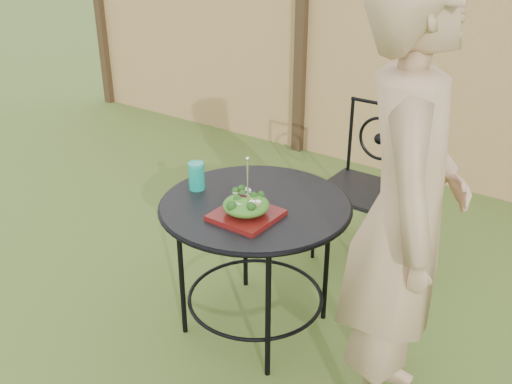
% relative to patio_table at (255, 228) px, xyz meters
% --- Properties ---
extents(ground, '(60.00, 60.00, 0.00)m').
position_rel_patio_table_xyz_m(ground, '(0.12, 0.13, -0.59)').
color(ground, '#2D4616').
rests_on(ground, ground).
extents(fence, '(8.00, 0.12, 1.90)m').
position_rel_patio_table_xyz_m(fence, '(0.12, 2.33, 0.36)').
color(fence, tan).
rests_on(fence, ground).
extents(patio_table, '(0.92, 0.92, 0.72)m').
position_rel_patio_table_xyz_m(patio_table, '(0.00, 0.00, 0.00)').
color(patio_table, black).
rests_on(patio_table, ground).
extents(patio_chair, '(0.46, 0.46, 0.95)m').
position_rel_patio_table_xyz_m(patio_chair, '(0.10, 1.00, -0.08)').
color(patio_chair, black).
rests_on(patio_chair, ground).
extents(diner, '(0.66, 0.79, 1.86)m').
position_rel_patio_table_xyz_m(diner, '(0.77, -0.10, 0.34)').
color(diner, '#A5825E').
rests_on(diner, ground).
extents(salad_plate, '(0.27, 0.27, 0.02)m').
position_rel_patio_table_xyz_m(salad_plate, '(0.06, -0.15, 0.15)').
color(salad_plate, '#4B0F0A').
rests_on(salad_plate, patio_table).
extents(salad, '(0.21, 0.21, 0.08)m').
position_rel_patio_table_xyz_m(salad, '(0.06, -0.15, 0.20)').
color(salad, '#235614').
rests_on(salad, salad_plate).
extents(fork, '(0.01, 0.01, 0.18)m').
position_rel_patio_table_xyz_m(fork, '(0.07, -0.15, 0.33)').
color(fork, silver).
rests_on(fork, salad).
extents(drinking_glass, '(0.08, 0.08, 0.14)m').
position_rel_patio_table_xyz_m(drinking_glass, '(-0.32, -0.05, 0.21)').
color(drinking_glass, '#0EA287').
rests_on(drinking_glass, patio_table).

